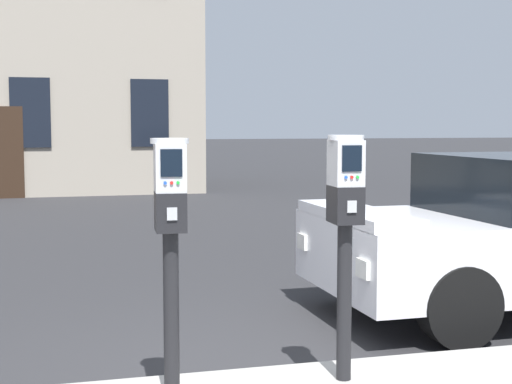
# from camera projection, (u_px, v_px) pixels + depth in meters

# --- Properties ---
(parking_meter_near_kerb) EXTENTS (0.23, 0.26, 1.48)m
(parking_meter_near_kerb) POSITION_uv_depth(u_px,v_px,m) (170.00, 220.00, 4.25)
(parking_meter_near_kerb) COLOR black
(parking_meter_near_kerb) RESTS_ON sidewalk_slab
(parking_meter_twin_adjacent) EXTENTS (0.23, 0.26, 1.49)m
(parking_meter_twin_adjacent) POSITION_uv_depth(u_px,v_px,m) (345.00, 212.00, 4.53)
(parking_meter_twin_adjacent) COLOR black
(parking_meter_twin_adjacent) RESTS_ON sidewalk_slab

